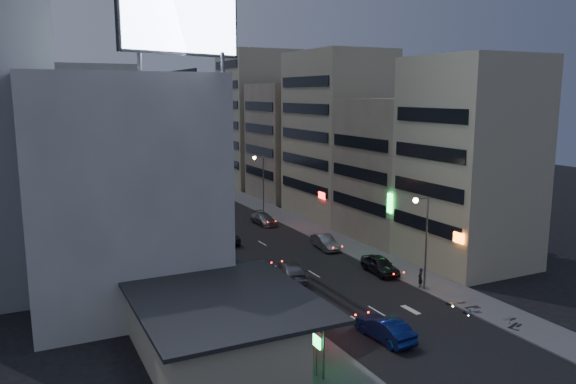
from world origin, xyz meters
TOP-DOWN VIEW (x-y plane):
  - ground at (0.00, 0.00)m, footprint 180.00×180.00m
  - sidewalk_left at (-8.00, 30.00)m, footprint 4.00×120.00m
  - sidewalk_right at (8.00, 30.00)m, footprint 4.00×120.00m
  - food_court at (-13.90, 2.00)m, footprint 11.00×13.00m
  - white_building at (-17.00, 20.00)m, footprint 14.00×24.00m
  - shophouse_near at (15.00, 10.50)m, footprint 10.00×11.00m
  - shophouse_mid at (15.50, 22.00)m, footprint 11.00×12.00m
  - shophouse_far at (15.00, 35.00)m, footprint 10.00×14.00m
  - far_left_a at (-15.50, 45.00)m, footprint 11.00×10.00m
  - far_left_b at (-16.00, 58.00)m, footprint 12.00×10.00m
  - far_right_a at (15.50, 50.00)m, footprint 11.00×12.00m
  - far_right_b at (16.00, 64.00)m, footprint 12.00×12.00m
  - billboard at (-12.99, 9.97)m, footprint 9.52×3.75m
  - street_lamp_right_near at (5.90, 6.00)m, footprint 1.60×0.44m
  - street_lamp_left at (-5.90, 22.00)m, footprint 1.60×0.44m
  - street_lamp_right_far at (5.90, 40.00)m, footprint 1.60×0.44m
  - parked_car_right_near at (5.60, 11.46)m, footprint 2.24×4.88m
  - parked_car_right_mid at (5.18, 20.97)m, footprint 2.02×4.68m
  - parked_car_left at (-3.71, 28.06)m, footprint 2.83×5.46m
  - parked_car_right_far at (3.85, 34.43)m, footprint 2.16×5.00m
  - road_car_blue at (-2.48, -0.48)m, footprint 1.95×4.93m
  - road_car_silver at (-2.68, 13.64)m, footprint 3.40×5.90m
  - person at (6.30, 6.57)m, footprint 0.73×0.66m
  - scooter_black_a at (7.59, -2.55)m, footprint 1.20×2.01m
  - scooter_silver_a at (8.14, -1.59)m, footprint 0.85×1.90m
  - scooter_blue at (6.92, 0.31)m, footprint 1.01×1.72m
  - scooter_black_b at (7.53, 1.19)m, footprint 0.79×1.83m
  - scooter_silver_b at (7.19, 2.44)m, footprint 0.89×1.85m

SIDE VIEW (x-z plane):
  - ground at x=0.00m, z-range 0.00..0.00m
  - sidewalk_left at x=-8.00m, z-range 0.00..0.12m
  - sidewalk_right at x=8.00m, z-range 0.00..0.12m
  - scooter_blue at x=6.92m, z-range 0.12..1.12m
  - scooter_silver_b at x=7.19m, z-range 0.12..1.21m
  - scooter_black_b at x=7.53m, z-range 0.12..1.21m
  - scooter_silver_a at x=8.14m, z-range 0.12..1.24m
  - scooter_black_a at x=7.59m, z-range 0.12..1.29m
  - parked_car_right_far at x=3.85m, z-range 0.00..1.43m
  - parked_car_left at x=-3.71m, z-range 0.00..1.47m
  - parked_car_right_mid at x=5.18m, z-range 0.00..1.50m
  - road_car_blue at x=-2.48m, z-range 0.00..1.60m
  - road_car_silver at x=-2.68m, z-range 0.00..1.61m
  - parked_car_right_near at x=5.60m, z-range 0.00..1.62m
  - person at x=6.30m, z-range 0.12..1.79m
  - food_court at x=-13.90m, z-range 0.05..3.92m
  - street_lamp_right_near at x=5.90m, z-range 1.35..9.37m
  - street_lamp_left at x=-5.90m, z-range 1.35..9.37m
  - street_lamp_right_far at x=5.90m, z-range 1.35..9.37m
  - far_left_b at x=-16.00m, z-range 0.00..15.00m
  - shophouse_mid at x=15.50m, z-range 0.00..16.00m
  - white_building at x=-17.00m, z-range 0.00..18.00m
  - far_right_a at x=15.50m, z-range 0.00..18.00m
  - shophouse_near at x=15.00m, z-range 0.00..20.00m
  - far_left_a at x=-15.50m, z-range 0.00..20.00m
  - shophouse_far at x=15.00m, z-range 0.00..22.00m
  - far_right_b at x=16.00m, z-range 0.00..24.00m
  - billboard at x=-12.99m, z-range 18.56..24.76m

